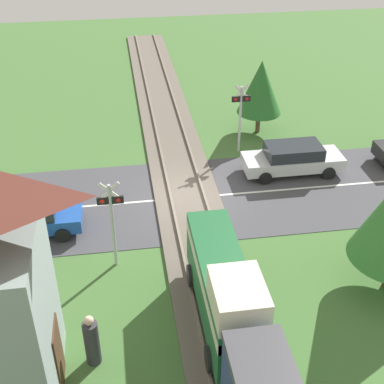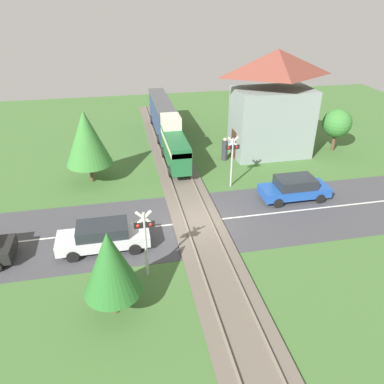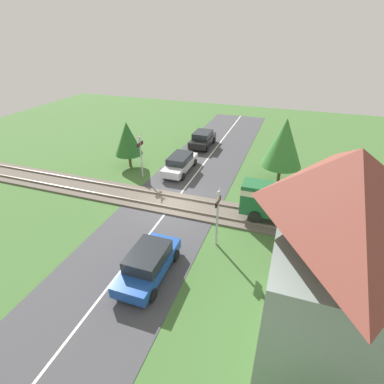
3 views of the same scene
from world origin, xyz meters
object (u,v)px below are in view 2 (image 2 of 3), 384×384
crossing_signal_west_approach (145,236)px  crossing_signal_east_approach (232,155)px  train (166,125)px  pedestrian_by_station (225,150)px  station_building (273,106)px  car_far_side (294,188)px  car_near_crossing (103,236)px

crossing_signal_west_approach → crossing_signal_east_approach: (6.32, 7.84, 0.00)m
train → pedestrian_by_station: bearing=-43.6°
station_building → pedestrian_by_station: bearing=-171.8°
car_far_side → station_building: station_building is taller
car_near_crossing → crossing_signal_west_approach: bearing=-51.8°
crossing_signal_west_approach → station_building: size_ratio=0.44×
station_building → pedestrian_by_station: 4.92m
car_near_crossing → car_far_side: bearing=13.9°
car_far_side → crossing_signal_east_approach: crossing_signal_east_approach is taller
crossing_signal_east_approach → pedestrian_by_station: (0.78, 4.30, -1.40)m
car_far_side → pedestrian_by_station: pedestrian_by_station is taller
car_near_crossing → crossing_signal_east_approach: bearing=32.9°
crossing_signal_west_approach → pedestrian_by_station: (7.10, 12.14, -1.40)m
pedestrian_by_station → crossing_signal_west_approach: bearing=-120.3°
train → pedestrian_by_station: size_ratio=7.99×
train → station_building: bearing=-22.5°
train → crossing_signal_east_approach: crossing_signal_east_approach is taller
crossing_signal_east_approach → train: bearing=111.4°
car_near_crossing → station_building: 16.71m
crossing_signal_west_approach → station_building: (10.90, 12.69, 1.67)m
car_near_crossing → crossing_signal_east_approach: 9.97m
car_near_crossing → car_far_side: 11.97m
train → crossing_signal_west_approach: size_ratio=4.10×
car_near_crossing → crossing_signal_east_approach: crossing_signal_east_approach is taller
car_far_side → pedestrian_by_station: 7.25m
car_near_crossing → crossing_signal_east_approach: (8.27, 5.36, 1.46)m
train → car_near_crossing: bearing=-110.9°
train → crossing_signal_west_approach: crossing_signal_west_approach is taller
crossing_signal_west_approach → station_building: station_building is taller
car_far_side → station_building: bearing=80.4°
crossing_signal_east_approach → station_building: station_building is taller
train → car_near_crossing: train is taller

